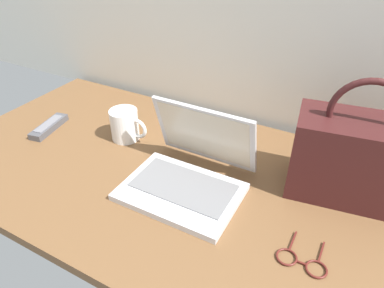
{
  "coord_description": "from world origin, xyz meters",
  "views": [
    {
      "loc": [
        0.36,
        -0.66,
        0.66
      ],
      "look_at": [
        0.0,
        0.0,
        0.15
      ],
      "focal_mm": 32.15,
      "sensor_mm": 36.0,
      "label": 1
    }
  ],
  "objects_px": {
    "remote_control_near": "(48,127)",
    "eyeglasses": "(302,262)",
    "handbag": "(354,157)",
    "laptop": "(189,171)",
    "coffee_mug": "(125,125)"
  },
  "relations": [
    {
      "from": "remote_control_near",
      "to": "eyeglasses",
      "type": "bearing_deg",
      "value": -8.2
    },
    {
      "from": "remote_control_near",
      "to": "eyeglasses",
      "type": "relative_size",
      "value": 1.49
    },
    {
      "from": "remote_control_near",
      "to": "handbag",
      "type": "height_order",
      "value": "handbag"
    },
    {
      "from": "eyeglasses",
      "to": "handbag",
      "type": "xyz_separation_m",
      "value": [
        0.04,
        0.28,
        0.11
      ]
    },
    {
      "from": "laptop",
      "to": "remote_control_near",
      "type": "height_order",
      "value": "laptop"
    },
    {
      "from": "coffee_mug",
      "to": "handbag",
      "type": "height_order",
      "value": "handbag"
    },
    {
      "from": "remote_control_near",
      "to": "handbag",
      "type": "xyz_separation_m",
      "value": [
        0.95,
        0.15,
        0.1
      ]
    },
    {
      "from": "coffee_mug",
      "to": "laptop",
      "type": "bearing_deg",
      "value": -19.69
    },
    {
      "from": "eyeglasses",
      "to": "handbag",
      "type": "relative_size",
      "value": 0.34
    },
    {
      "from": "coffee_mug",
      "to": "eyeglasses",
      "type": "xyz_separation_m",
      "value": [
        0.64,
        -0.22,
        -0.05
      ]
    },
    {
      "from": "laptop",
      "to": "eyeglasses",
      "type": "bearing_deg",
      "value": -18.27
    },
    {
      "from": "laptop",
      "to": "eyeglasses",
      "type": "relative_size",
      "value": 2.79
    },
    {
      "from": "laptop",
      "to": "remote_control_near",
      "type": "distance_m",
      "value": 0.57
    },
    {
      "from": "coffee_mug",
      "to": "handbag",
      "type": "xyz_separation_m",
      "value": [
        0.68,
        0.06,
        0.06
      ]
    },
    {
      "from": "handbag",
      "to": "coffee_mug",
      "type": "bearing_deg",
      "value": -174.67
    }
  ]
}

